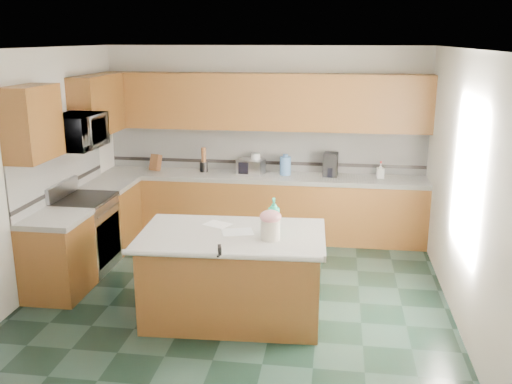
# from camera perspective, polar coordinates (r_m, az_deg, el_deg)

# --- Properties ---
(floor) EXTENTS (4.60, 4.60, 0.00)m
(floor) POSITION_cam_1_polar(r_m,az_deg,el_deg) (6.52, -1.77, -10.30)
(floor) COLOR black
(floor) RESTS_ON ground
(ceiling) EXTENTS (4.60, 4.60, 0.00)m
(ceiling) POSITION_cam_1_polar(r_m,az_deg,el_deg) (5.88, -1.99, 14.15)
(ceiling) COLOR white
(ceiling) RESTS_ON ground
(wall_back) EXTENTS (4.60, 0.04, 2.70)m
(wall_back) POSITION_cam_1_polar(r_m,az_deg,el_deg) (8.31, 0.91, 5.11)
(wall_back) COLOR silver
(wall_back) RESTS_ON ground
(wall_front) EXTENTS (4.60, 0.04, 2.70)m
(wall_front) POSITION_cam_1_polar(r_m,az_deg,el_deg) (3.91, -7.83, -6.87)
(wall_front) COLOR silver
(wall_front) RESTS_ON ground
(wall_left) EXTENTS (0.04, 4.60, 2.70)m
(wall_left) POSITION_cam_1_polar(r_m,az_deg,el_deg) (6.85, -21.37, 1.87)
(wall_left) COLOR silver
(wall_left) RESTS_ON ground
(wall_right) EXTENTS (0.04, 4.60, 2.70)m
(wall_right) POSITION_cam_1_polar(r_m,az_deg,el_deg) (6.11, 20.08, 0.47)
(wall_right) COLOR silver
(wall_right) RESTS_ON ground
(back_base_cab) EXTENTS (4.60, 0.60, 0.86)m
(back_base_cab) POSITION_cam_1_polar(r_m,az_deg,el_deg) (8.21, 0.60, -1.61)
(back_base_cab) COLOR #3B220B
(back_base_cab) RESTS_ON ground
(back_countertop) EXTENTS (4.60, 0.64, 0.06)m
(back_countertop) POSITION_cam_1_polar(r_m,az_deg,el_deg) (8.09, 0.61, 1.51)
(back_countertop) COLOR white
(back_countertop) RESTS_ON back_base_cab
(back_upper_cab) EXTENTS (4.60, 0.33, 0.78)m
(back_upper_cab) POSITION_cam_1_polar(r_m,az_deg,el_deg) (8.04, 0.76, 9.02)
(back_upper_cab) COLOR #3B220B
(back_upper_cab) RESTS_ON wall_back
(back_backsplash) EXTENTS (4.60, 0.02, 0.63)m
(back_backsplash) POSITION_cam_1_polar(r_m,az_deg,el_deg) (8.30, 0.88, 4.29)
(back_backsplash) COLOR silver
(back_backsplash) RESTS_ON back_countertop
(back_accent_band) EXTENTS (4.60, 0.01, 0.05)m
(back_accent_band) POSITION_cam_1_polar(r_m,az_deg,el_deg) (8.33, 0.87, 2.97)
(back_accent_band) COLOR black
(back_accent_band) RESTS_ON back_countertop
(left_base_cab_rear) EXTENTS (0.60, 0.82, 0.86)m
(left_base_cab_rear) POSITION_cam_1_polar(r_m,az_deg,el_deg) (8.06, -14.33, -2.42)
(left_base_cab_rear) COLOR #3B220B
(left_base_cab_rear) RESTS_ON ground
(left_counter_rear) EXTENTS (0.64, 0.82, 0.06)m
(left_counter_rear) POSITION_cam_1_polar(r_m,az_deg,el_deg) (7.94, -14.55, 0.74)
(left_counter_rear) COLOR white
(left_counter_rear) RESTS_ON left_base_cab_rear
(left_base_cab_front) EXTENTS (0.60, 0.72, 0.86)m
(left_base_cab_front) POSITION_cam_1_polar(r_m,az_deg,el_deg) (6.76, -19.22, -6.28)
(left_base_cab_front) COLOR #3B220B
(left_base_cab_front) RESTS_ON ground
(left_counter_front) EXTENTS (0.64, 0.72, 0.06)m
(left_counter_front) POSITION_cam_1_polar(r_m,az_deg,el_deg) (6.61, -19.57, -2.56)
(left_counter_front) COLOR white
(left_counter_front) RESTS_ON left_base_cab_front
(left_backsplash) EXTENTS (0.02, 2.30, 0.63)m
(left_backsplash) POSITION_cam_1_polar(r_m,az_deg,el_deg) (7.33, -19.00, 1.99)
(left_backsplash) COLOR silver
(left_backsplash) RESTS_ON wall_left
(left_accent_band) EXTENTS (0.01, 2.30, 0.05)m
(left_accent_band) POSITION_cam_1_polar(r_m,az_deg,el_deg) (7.37, -18.83, 0.51)
(left_accent_band) COLOR black
(left_accent_band) RESTS_ON wall_left
(left_upper_cab_rear) EXTENTS (0.33, 1.09, 0.78)m
(left_upper_cab_rear) POSITION_cam_1_polar(r_m,az_deg,el_deg) (7.93, -15.59, 8.38)
(left_upper_cab_rear) COLOR #3B220B
(left_upper_cab_rear) RESTS_ON wall_left
(left_upper_cab_front) EXTENTS (0.33, 0.72, 0.78)m
(left_upper_cab_front) POSITION_cam_1_polar(r_m,az_deg,el_deg) (6.45, -21.46, 6.44)
(left_upper_cab_front) COLOR #3B220B
(left_upper_cab_front) RESTS_ON wall_left
(range_body) EXTENTS (0.60, 0.76, 0.88)m
(range_body) POSITION_cam_1_polar(r_m,az_deg,el_deg) (7.38, -16.64, -4.17)
(range_body) COLOR #B7B7BC
(range_body) RESTS_ON ground
(range_oven_door) EXTENTS (0.02, 0.68, 0.55)m
(range_oven_door) POSITION_cam_1_polar(r_m,az_deg,el_deg) (7.28, -14.53, -4.62)
(range_oven_door) COLOR black
(range_oven_door) RESTS_ON range_body
(range_cooktop) EXTENTS (0.62, 0.78, 0.04)m
(range_cooktop) POSITION_cam_1_polar(r_m,az_deg,el_deg) (7.24, -16.92, -0.74)
(range_cooktop) COLOR black
(range_cooktop) RESTS_ON range_body
(range_handle) EXTENTS (0.02, 0.66, 0.02)m
(range_handle) POSITION_cam_1_polar(r_m,az_deg,el_deg) (7.15, -14.51, -1.77)
(range_handle) COLOR #B7B7BC
(range_handle) RESTS_ON range_body
(range_backguard) EXTENTS (0.06, 0.76, 0.18)m
(range_backguard) POSITION_cam_1_polar(r_m,az_deg,el_deg) (7.32, -18.83, 0.26)
(range_backguard) COLOR #B7B7BC
(range_backguard) RESTS_ON range_body
(microwave) EXTENTS (0.50, 0.73, 0.41)m
(microwave) POSITION_cam_1_polar(r_m,az_deg,el_deg) (7.07, -17.43, 5.77)
(microwave) COLOR #B7B7BC
(microwave) RESTS_ON wall_left
(island_base) EXTENTS (1.79, 1.08, 0.86)m
(island_base) POSITION_cam_1_polar(r_m,az_deg,el_deg) (5.89, -2.33, -8.60)
(island_base) COLOR #3B220B
(island_base) RESTS_ON ground
(island_top) EXTENTS (1.89, 1.18, 0.06)m
(island_top) POSITION_cam_1_polar(r_m,az_deg,el_deg) (5.72, -2.38, -4.39)
(island_top) COLOR white
(island_top) RESTS_ON island_base
(island_bullnose) EXTENTS (1.85, 0.15, 0.06)m
(island_bullnose) POSITION_cam_1_polar(r_m,az_deg,el_deg) (5.22, -3.48, -6.39)
(island_bullnose) COLOR white
(island_bullnose) RESTS_ON island_base
(treat_jar) EXTENTS (0.22, 0.22, 0.20)m
(treat_jar) POSITION_cam_1_polar(r_m,az_deg,el_deg) (5.50, 1.45, -3.78)
(treat_jar) COLOR beige
(treat_jar) RESTS_ON island_top
(treat_jar_lid) EXTENTS (0.21, 0.21, 0.13)m
(treat_jar_lid) POSITION_cam_1_polar(r_m,az_deg,el_deg) (5.46, 1.46, -2.49)
(treat_jar_lid) COLOR pink
(treat_jar_lid) RESTS_ON treat_jar
(treat_jar_knob) EXTENTS (0.07, 0.02, 0.02)m
(treat_jar_knob) POSITION_cam_1_polar(r_m,az_deg,el_deg) (5.45, 1.47, -2.04)
(treat_jar_knob) COLOR tan
(treat_jar_knob) RESTS_ON treat_jar_lid
(treat_jar_knob_end_l) EXTENTS (0.04, 0.04, 0.04)m
(treat_jar_knob_end_l) POSITION_cam_1_polar(r_m,az_deg,el_deg) (5.45, 1.11, -2.02)
(treat_jar_knob_end_l) COLOR tan
(treat_jar_knob_end_l) RESTS_ON treat_jar_lid
(treat_jar_knob_end_r) EXTENTS (0.04, 0.04, 0.04)m
(treat_jar_knob_end_r) POSITION_cam_1_polar(r_m,az_deg,el_deg) (5.44, 1.82, -2.05)
(treat_jar_knob_end_r) COLOR tan
(treat_jar_knob_end_r) RESTS_ON treat_jar_lid
(soap_bottle_island) EXTENTS (0.15, 0.15, 0.35)m
(soap_bottle_island) POSITION_cam_1_polar(r_m,az_deg,el_deg) (5.66, 1.79, -2.37)
(soap_bottle_island) COLOR #22BC95
(soap_bottle_island) RESTS_ON island_top
(paper_sheet_a) EXTENTS (0.36, 0.31, 0.00)m
(paper_sheet_a) POSITION_cam_1_polar(r_m,az_deg,el_deg) (5.74, -1.86, -4.00)
(paper_sheet_a) COLOR white
(paper_sheet_a) RESTS_ON island_top
(paper_sheet_b) EXTENTS (0.32, 0.29, 0.00)m
(paper_sheet_b) POSITION_cam_1_polar(r_m,az_deg,el_deg) (5.97, -3.87, -3.24)
(paper_sheet_b) COLOR white
(paper_sheet_b) RESTS_ON island_top
(clamp_body) EXTENTS (0.06, 0.11, 0.09)m
(clamp_body) POSITION_cam_1_polar(r_m,az_deg,el_deg) (5.23, -3.66, -5.88)
(clamp_body) COLOR black
(clamp_body) RESTS_ON island_top
(clamp_handle) EXTENTS (0.02, 0.07, 0.02)m
(clamp_handle) POSITION_cam_1_polar(r_m,az_deg,el_deg) (5.18, -3.79, -6.33)
(clamp_handle) COLOR black
(clamp_handle) RESTS_ON island_top
(knife_block) EXTENTS (0.18, 0.21, 0.26)m
(knife_block) POSITION_cam_1_polar(r_m,az_deg,el_deg) (8.45, -10.01, 2.91)
(knife_block) COLOR #472814
(knife_block) RESTS_ON back_countertop
(utensil_crock) EXTENTS (0.12, 0.12, 0.15)m
(utensil_crock) POSITION_cam_1_polar(r_m,az_deg,el_deg) (8.30, -5.23, 2.52)
(utensil_crock) COLOR black
(utensil_crock) RESTS_ON back_countertop
(utensil_bundle) EXTENTS (0.07, 0.07, 0.21)m
(utensil_bundle) POSITION_cam_1_polar(r_m,az_deg,el_deg) (8.26, -5.26, 3.73)
(utensil_bundle) COLOR #472814
(utensil_bundle) RESTS_ON utensil_crock
(toaster_oven) EXTENTS (0.41, 0.32, 0.21)m
(toaster_oven) POSITION_cam_1_polar(r_m,az_deg,el_deg) (8.13, -0.52, 2.55)
(toaster_oven) COLOR #B7B7BC
(toaster_oven) RESTS_ON back_countertop
(toaster_oven_door) EXTENTS (0.32, 0.01, 0.17)m
(toaster_oven_door) POSITION_cam_1_polar(r_m,az_deg,el_deg) (8.02, -0.65, 2.37)
(toaster_oven_door) COLOR black
(toaster_oven_door) RESTS_ON toaster_oven
(paper_towel) EXTENTS (0.13, 0.13, 0.29)m
(paper_towel) POSITION_cam_1_polar(r_m,az_deg,el_deg) (8.16, -0.03, 2.89)
(paper_towel) COLOR white
(paper_towel) RESTS_ON back_countertop
(paper_towel_base) EXTENTS (0.19, 0.19, 0.01)m
(paper_towel_base) POSITION_cam_1_polar(r_m,az_deg,el_deg) (8.19, -0.03, 1.95)
(paper_towel_base) COLOR #B7B7BC
(paper_towel_base) RESTS_ON back_countertop
(water_jug) EXTENTS (0.16, 0.16, 0.26)m
(water_jug) POSITION_cam_1_polar(r_m,az_deg,el_deg) (8.08, 2.95, 2.63)
(water_jug) COLOR #5B8FD4
(water_jug) RESTS_ON back_countertop
(water_jug_neck) EXTENTS (0.07, 0.07, 0.04)m
(water_jug_neck) POSITION_cam_1_polar(r_m,az_deg,el_deg) (8.05, 2.97, 3.67)
(water_jug_neck) COLOR #5B8FD4
(water_jug_neck) RESTS_ON water_jug
(coffee_maker) EXTENTS (0.21, 0.23, 0.33)m
(coffee_maker) POSITION_cam_1_polar(r_m,az_deg,el_deg) (8.06, 7.47, 2.75)
(coffee_maker) COLOR black
(coffee_maker) RESTS_ON back_countertop
(coffee_carafe) EXTENTS (0.14, 0.14, 0.14)m
(coffee_carafe) POSITION_cam_1_polar(r_m,az_deg,el_deg) (8.03, 7.44, 2.00)
(coffee_carafe) COLOR black
(coffee_carafe) RESTS_ON back_countertop
(soap_bottle_back) EXTENTS (0.10, 0.11, 0.21)m
(soap_bottle_back) POSITION_cam_1_polar(r_m,az_deg,el_deg) (8.07, 12.34, 2.09)
(soap_bottle_back) COLOR white
(soap_bottle_back) RESTS_ON back_countertop
(soap_back_cap) EXTENTS (0.02, 0.02, 0.03)m
(soap_back_cap) POSITION_cam_1_polar(r_m,az_deg,el_deg) (8.04, 12.39, 2.93)
(soap_back_cap) COLOR red
(soap_back_cap) RESTS_ON soap_bottle_back
(window_light_proxy) EXTENTS (0.02, 1.40, 1.10)m
(window_light_proxy) POSITION_cam_1_polar(r_m,az_deg,el_deg) (5.88, 20.31, 1.40)
(window_light_proxy) COLOR white
(window_light_proxy) RESTS_ON wall_right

